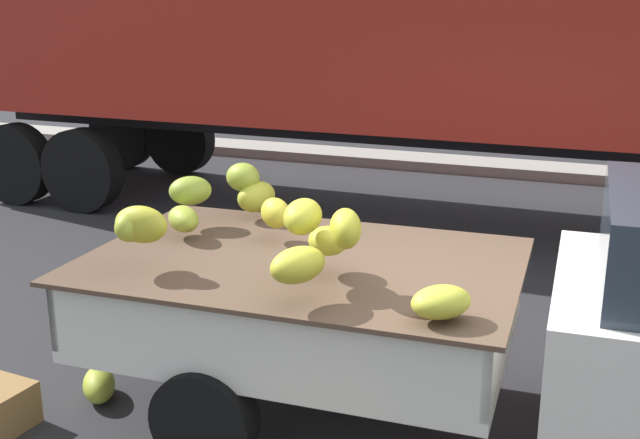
# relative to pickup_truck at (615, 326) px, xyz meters

# --- Properties ---
(ground) EXTENTS (220.00, 220.00, 0.00)m
(ground) POSITION_rel_pickup_truck_xyz_m (-1.07, -0.12, -0.89)
(ground) COLOR #28282B
(curb_strip) EXTENTS (80.00, 0.80, 0.16)m
(curb_strip) POSITION_rel_pickup_truck_xyz_m (-1.07, 7.85, -0.81)
(curb_strip) COLOR gray
(curb_strip) RESTS_ON ground
(pickup_truck) EXTENTS (4.94, 2.00, 1.70)m
(pickup_truck) POSITION_rel_pickup_truck_xyz_m (0.00, 0.00, 0.00)
(pickup_truck) COLOR silver
(pickup_truck) RESTS_ON ground
(semi_trailer) EXTENTS (12.03, 2.74, 3.95)m
(semi_trailer) POSITION_rel_pickup_truck_xyz_m (-2.92, 4.80, 1.66)
(semi_trailer) COLOR maroon
(semi_trailer) RESTS_ON ground
(fallen_banana_bunch_near_tailgate) EXTENTS (0.41, 0.45, 0.22)m
(fallen_banana_bunch_near_tailgate) POSITION_rel_pickup_truck_xyz_m (-3.30, -0.44, -0.78)
(fallen_banana_bunch_near_tailgate) COLOR #9AAA31
(fallen_banana_bunch_near_tailgate) RESTS_ON ground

